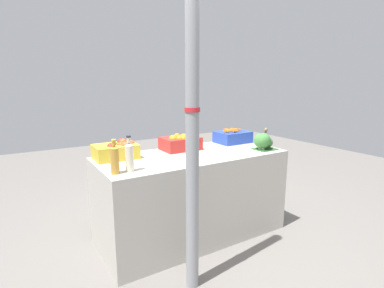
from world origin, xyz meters
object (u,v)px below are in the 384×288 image
broccoli_pile (263,141)px  juice_bottle_cloudy (129,156)px  apple_crate (116,150)px  carrot_crate (233,137)px  support_pole (192,111)px  juice_bottle_amber (115,159)px  orange_crate (180,143)px  sparrow_bird (266,130)px

broccoli_pile → juice_bottle_cloudy: 1.43m
apple_crate → carrot_crate: 1.36m
support_pole → carrot_crate: 1.48m
support_pole → broccoli_pile: 1.28m
support_pole → broccoli_pile: support_pole is taller
apple_crate → carrot_crate: size_ratio=1.00×
juice_bottle_amber → orange_crate: bearing=28.6°
orange_crate → juice_bottle_cloudy: juice_bottle_cloudy is taller
apple_crate → juice_bottle_cloudy: juice_bottle_cloudy is taller
juice_bottle_cloudy → sparrow_bird: size_ratio=2.64×
support_pole → juice_bottle_cloudy: size_ratio=9.40×
apple_crate → juice_bottle_amber: 0.48m
carrot_crate → broccoli_pile: 0.46m
juice_bottle_cloudy → apple_crate: bearing=85.2°
sparrow_bird → orange_crate: bearing=-73.7°
apple_crate → orange_crate: bearing=-0.2°
orange_crate → juice_bottle_amber: bearing=-151.4°
carrot_crate → juice_bottle_amber: (-1.52, -0.45, 0.05)m
carrot_crate → juice_bottle_amber: 1.59m
carrot_crate → sparrow_bird: (0.06, -0.46, 0.14)m
juice_bottle_amber → sparrow_bird: size_ratio=2.47×
orange_crate → sparrow_bird: 0.89m
apple_crate → juice_bottle_cloudy: size_ratio=1.32×
sparrow_bird → broccoli_pile: bearing=-48.4°
apple_crate → orange_crate: orange_crate is taller
apple_crate → juice_bottle_amber: bearing=-109.0°
support_pole → broccoli_pile: bearing=21.3°
carrot_crate → broccoli_pile: bearing=-86.0°
carrot_crate → juice_bottle_cloudy: bearing=-162.1°
juice_bottle_amber → juice_bottle_cloudy: (0.12, -0.00, 0.01)m
apple_crate → carrot_crate: apple_crate is taller
juice_bottle_cloudy → sparrow_bird: (1.46, -0.00, 0.08)m
apple_crate → broccoli_pile: (1.40, -0.45, 0.02)m
juice_bottle_amber → support_pole: bearing=-46.7°
apple_crate → juice_bottle_cloudy: 0.46m
support_pole → apple_crate: size_ratio=7.12×
broccoli_pile → sparrow_bird: 0.12m
carrot_crate → broccoli_pile: size_ratio=1.58×
broccoli_pile → sparrow_bird: (0.02, -0.00, 0.12)m
orange_crate → sparrow_bird: bearing=-31.2°
juice_bottle_amber → sparrow_bird: (1.58, -0.00, 0.09)m
carrot_crate → sparrow_bird: bearing=-83.1°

